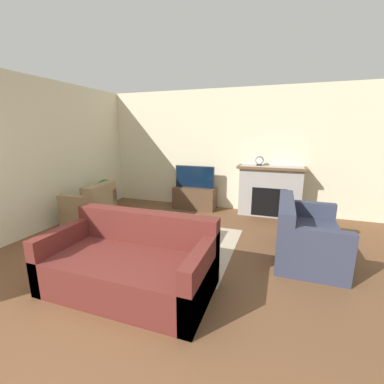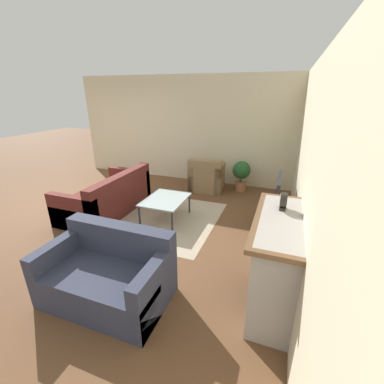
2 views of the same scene
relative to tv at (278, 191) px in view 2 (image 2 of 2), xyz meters
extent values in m
plane|color=brown|center=(0.39, -4.14, -0.76)|extent=(20.00, 20.00, 0.00)
cube|color=beige|center=(0.39, 0.32, 0.59)|extent=(8.14, 0.06, 2.70)
cube|color=beige|center=(-2.21, -1.93, 0.59)|extent=(0.06, 7.43, 2.70)
cube|color=#B7A88E|center=(0.22, -1.99, -0.75)|extent=(2.12, 1.93, 0.00)
cube|color=#9E9993|center=(1.68, 0.08, -0.22)|extent=(1.26, 0.42, 1.07)
cube|color=black|center=(1.68, -0.14, -0.42)|extent=(0.70, 0.01, 0.60)
cube|color=brown|center=(1.68, 0.05, 0.29)|extent=(1.38, 0.48, 0.05)
cube|color=brown|center=(0.00, 0.00, -0.50)|extent=(0.98, 0.41, 0.50)
cube|color=#232328|center=(0.00, 0.00, 0.00)|extent=(0.92, 0.05, 0.51)
cube|color=black|center=(0.00, -0.02, 0.00)|extent=(0.88, 0.01, 0.47)
cube|color=#5B231E|center=(0.32, -3.27, -0.55)|extent=(1.88, 1.00, 0.42)
cube|color=#5B231E|center=(0.32, -2.87, -0.14)|extent=(1.88, 0.20, 0.40)
cube|color=#5B231E|center=(-0.54, -3.27, -0.43)|extent=(0.14, 1.00, 0.66)
cube|color=#5B231E|center=(1.19, -3.27, -0.43)|extent=(0.14, 1.00, 0.66)
cube|color=#33384C|center=(2.32, -1.73, -0.55)|extent=(0.86, 1.41, 0.42)
cube|color=#33384C|center=(1.99, -1.73, -0.14)|extent=(0.20, 1.41, 0.40)
cube|color=#33384C|center=(2.32, -2.36, -0.43)|extent=(0.86, 0.14, 0.66)
cube|color=#33384C|center=(2.32, -1.09, -0.43)|extent=(0.86, 0.14, 0.66)
cube|color=#8C704C|center=(-1.56, -1.71, -0.55)|extent=(0.82, 0.84, 0.42)
cube|color=#8C704C|center=(-1.29, -1.69, -0.14)|extent=(0.27, 0.79, 0.40)
cube|color=#8C704C|center=(-1.59, -1.39, -0.43)|extent=(0.76, 0.21, 0.66)
cube|color=#8C704C|center=(-1.54, -2.03, -0.43)|extent=(0.76, 0.21, 0.66)
cylinder|color=#333338|center=(-0.20, -2.30, -0.56)|extent=(0.04, 0.04, 0.40)
cylinder|color=#333338|center=(0.65, -2.30, -0.56)|extent=(0.04, 0.04, 0.40)
cylinder|color=#333338|center=(-0.20, -1.66, -0.56)|extent=(0.04, 0.04, 0.40)
cylinder|color=#333338|center=(0.65, -1.66, -0.56)|extent=(0.04, 0.04, 0.40)
cube|color=silver|center=(0.22, -1.98, -0.35)|extent=(0.92, 0.73, 0.02)
cylinder|color=#AD704C|center=(-1.79, -0.91, -0.64)|extent=(0.27, 0.27, 0.22)
cylinder|color=#4C3823|center=(-1.79, -0.91, -0.47)|extent=(0.03, 0.03, 0.13)
sphere|color=#235628|center=(-1.79, -0.91, -0.23)|extent=(0.43, 0.43, 0.43)
cube|color=#28231E|center=(1.43, 0.08, 0.33)|extent=(0.12, 0.07, 0.03)
cylinder|color=#28231E|center=(1.43, 0.08, 0.43)|extent=(0.17, 0.07, 0.17)
cylinder|color=white|center=(1.43, 0.04, 0.43)|extent=(0.14, 0.00, 0.14)
camera|label=1|loc=(1.88, -5.52, 1.03)|focal=24.00mm
camera|label=2|loc=(4.21, 0.03, 1.54)|focal=24.00mm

